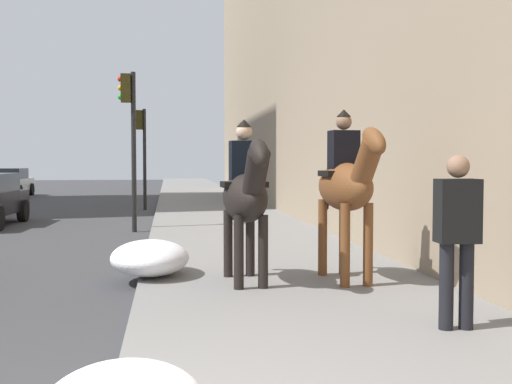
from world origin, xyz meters
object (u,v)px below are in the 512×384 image
Objects in this scene: car_far_lane at (7,182)px; traffic_light_far_curb at (142,142)px; mounted_horse_far at (347,184)px; mounted_horse_near at (246,194)px; pedestrian_greeting at (457,230)px; traffic_light_near_curb at (130,125)px.

traffic_light_far_curb is (-9.82, -7.12, 1.74)m from car_far_lane.
traffic_light_far_curb reaches higher than mounted_horse_far.
mounted_horse_near is 0.53× the size of car_far_lane.
car_far_lane is (27.47, 10.83, -0.35)m from pedestrian_greeting.
traffic_light_near_curb is (7.60, 1.96, 1.34)m from mounted_horse_near.
pedestrian_greeting is (-2.60, -1.75, -0.22)m from mounted_horse_near.
car_far_lane is (24.87, 9.08, -0.57)m from mounted_horse_near.
pedestrian_greeting is at bearing 22.19° from car_far_lane.
traffic_light_far_curb is (15.05, 1.96, 1.16)m from mounted_horse_near.
traffic_light_far_curb is (7.45, 0.00, -0.18)m from traffic_light_near_curb.
traffic_light_near_curb is 1.08× the size of traffic_light_far_curb.
mounted_horse_far is 0.57× the size of car_far_lane.
mounted_horse_near is 0.55× the size of traffic_light_near_curb.
pedestrian_greeting is (-2.55, -0.37, -0.35)m from mounted_horse_far.
pedestrian_greeting is 0.43× the size of traffic_light_near_curb.
traffic_light_near_curb reaches higher than car_far_lane.
car_far_lane is (24.92, 10.46, -0.70)m from mounted_horse_far.
mounted_horse_far reaches higher than mounted_horse_near.
pedestrian_greeting is at bearing -160.06° from traffic_light_near_curb.
mounted_horse_far is at bearing -167.54° from traffic_light_far_curb.
mounted_horse_near is 0.94× the size of mounted_horse_far.
traffic_light_near_curb is 7.45m from traffic_light_far_curb.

